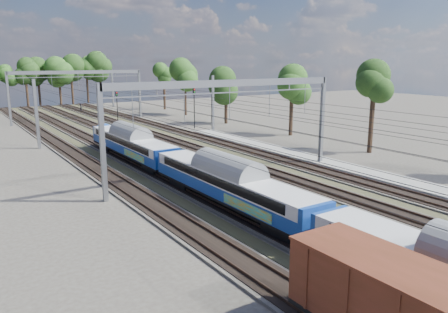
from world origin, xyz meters
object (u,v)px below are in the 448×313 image
worker (81,108)px  signal_near (117,105)px  emu_train (231,179)px  signal_far (194,103)px

worker → signal_near: bearing=-166.6°
emu_train → worker: bearing=82.9°
emu_train → signal_near: signal_near is taller
worker → signal_near: (-0.99, -25.21, 2.72)m
emu_train → signal_near: bearing=80.2°
worker → signal_far: size_ratio=0.29×
signal_near → signal_far: 12.97m
emu_train → signal_far: 39.73m
worker → emu_train: bearing=-171.5°
emu_train → worker: 70.29m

